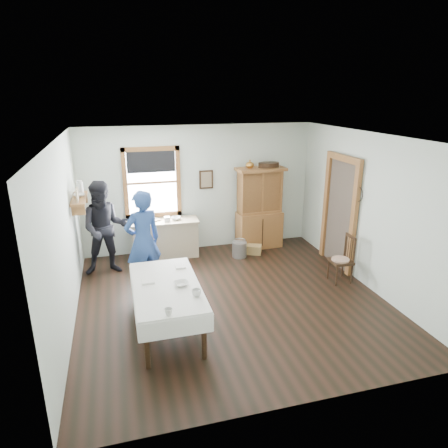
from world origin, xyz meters
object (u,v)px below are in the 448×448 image
at_px(woman_blue, 143,245).
at_px(china_hutch, 260,208).
at_px(dining_table, 167,307).
at_px(spindle_chair, 341,259).
at_px(figure_dark, 105,232).
at_px(pail, 239,249).
at_px(wicker_basket, 254,249).
at_px(work_counter, 165,238).

bearing_deg(woman_blue, china_hutch, -173.44).
height_order(china_hutch, dining_table, china_hutch).
relative_size(spindle_chair, figure_dark, 0.53).
bearing_deg(pail, figure_dark, -178.57).
bearing_deg(china_hutch, figure_dark, -173.65).
bearing_deg(figure_dark, wicker_basket, 2.86).
height_order(china_hutch, spindle_chair, china_hutch).
relative_size(wicker_basket, woman_blue, 0.20).
distance_m(woman_blue, figure_dark, 1.08).
distance_m(work_counter, wicker_basket, 1.91).
xyz_separation_m(work_counter, wicker_basket, (1.85, -0.37, -0.30)).
bearing_deg(pail, wicker_basket, 12.94).
bearing_deg(figure_dark, china_hutch, 9.23).
distance_m(spindle_chair, figure_dark, 4.41).
height_order(dining_table, figure_dark, figure_dark).
height_order(work_counter, spindle_chair, spindle_chair).
height_order(work_counter, figure_dark, figure_dark).
height_order(work_counter, pail, work_counter).
xyz_separation_m(spindle_chair, figure_dark, (-4.12, 1.53, 0.39)).
distance_m(china_hutch, woman_blue, 2.99).
bearing_deg(woman_blue, spindle_chair, 147.91).
bearing_deg(figure_dark, dining_table, -69.60).
distance_m(work_counter, pail, 1.58).
height_order(dining_table, wicker_basket, dining_table).
xyz_separation_m(dining_table, wicker_basket, (2.18, 2.43, -0.27)).
xyz_separation_m(dining_table, pail, (1.83, 2.35, -0.20)).
distance_m(dining_table, spindle_chair, 3.36).
relative_size(work_counter, wicker_basket, 4.28).
bearing_deg(spindle_chair, china_hutch, 114.02).
bearing_deg(woman_blue, figure_dark, -74.97).
xyz_separation_m(dining_table, woman_blue, (-0.20, 1.41, 0.46)).
distance_m(china_hutch, figure_dark, 3.33).
bearing_deg(china_hutch, woman_blue, -154.90).
bearing_deg(dining_table, figure_dark, 110.33).
xyz_separation_m(work_counter, dining_table, (-0.33, -2.80, -0.03)).
bearing_deg(spindle_chair, figure_dark, 161.59).
distance_m(spindle_chair, wicker_basket, 2.03).
height_order(spindle_chair, pail, spindle_chair).
xyz_separation_m(pail, woman_blue, (-2.04, -0.94, 0.67)).
relative_size(work_counter, pail, 4.24).
distance_m(spindle_chair, pail, 2.17).
bearing_deg(pail, china_hutch, 37.44).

